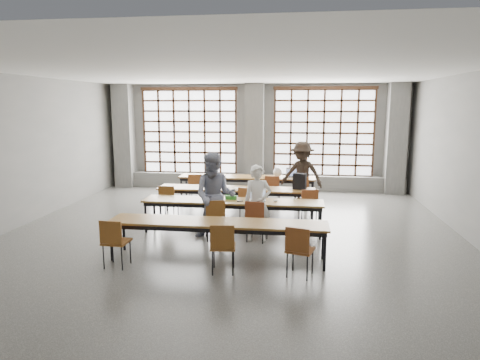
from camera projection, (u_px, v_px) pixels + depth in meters
The scene contains 39 objects.
floor at pixel (230, 236), 9.31m from camera, with size 11.00×11.00×0.00m, color #494947.
ceiling at pixel (229, 71), 8.70m from camera, with size 11.00×11.00×0.00m, color silver.
wall_back at pixel (255, 137), 14.37m from camera, with size 10.00×10.00×0.00m, color #60605E.
wall_front at pixel (129, 233), 3.64m from camera, with size 10.00×10.00×0.00m, color #60605E.
wall_left at pixel (12, 153), 9.66m from camera, with size 11.00×11.00×0.00m, color #60605E.
column_left at pixel (124, 136), 14.69m from camera, with size 0.60×0.55×3.50m, color #555653.
column_mid at pixel (255, 137), 14.10m from camera, with size 0.60×0.55×3.50m, color #555653.
column_right at pixel (396, 139), 13.51m from camera, with size 0.60×0.55×3.50m, color #555653.
window_left at pixel (190, 132), 14.57m from camera, with size 3.32×0.12×3.00m.
window_right at pixel (324, 133), 13.98m from camera, with size 3.32×0.12×3.00m.
sill_ledge at pixel (255, 182), 14.44m from camera, with size 9.80×0.35×0.50m, color #555653.
desk_row_a at pixel (247, 179), 12.62m from camera, with size 4.00×0.70×0.73m.
desk_row_b at pixel (236, 190), 10.89m from camera, with size 4.00×0.70×0.73m.
desk_row_c at pixel (233, 203), 9.50m from camera, with size 4.00×0.70×0.73m.
desk_row_d at pixel (217, 225), 7.78m from camera, with size 4.00×0.70×0.73m.
chair_back_left at pixel (196, 186), 12.21m from camera, with size 0.45×0.45×0.88m.
chair_back_mid at pixel (272, 188), 11.92m from camera, with size 0.44×0.45×0.88m.
chair_back_right at pixel (301, 188), 11.82m from camera, with size 0.44×0.44×0.88m.
chair_mid_left at pixel (168, 199), 10.51m from camera, with size 0.43×0.44×0.88m.
chair_mid_centre at pixel (248, 201), 10.25m from camera, with size 0.52×0.52×0.88m.
chair_mid_right at pixel (309, 203), 10.06m from camera, with size 0.49×0.50×0.88m.
chair_front_left at pixel (215, 215), 8.94m from camera, with size 0.52×0.52×0.88m.
chair_front_right at pixel (256, 217), 8.83m from camera, with size 0.49×0.49×0.88m.
chair_near_left at pixel (114, 238), 7.41m from camera, with size 0.44×0.44×0.88m.
chair_near_mid at pixel (223, 243), 7.16m from camera, with size 0.46×0.47×0.88m.
chair_near_right at pixel (299, 246), 7.00m from camera, with size 0.52×0.52×0.88m.
student_male at pixel (257, 203), 8.91m from camera, with size 0.58×0.38×1.60m, color white.
student_female at pixel (215, 196), 9.00m from camera, with size 0.89×0.70×1.84m, color #1A244F.
student_back at pixel (302, 174), 11.88m from camera, with size 1.17×0.68×1.82m, color black.
laptop_front at pixel (258, 197), 9.51m from camera, with size 0.38×0.32×0.26m.
laptop_back at pixel (293, 175), 12.53m from camera, with size 0.40×0.35×0.26m.
mouse at pixel (275, 201), 9.34m from camera, with size 0.10×0.06×0.04m, color silver.
green_box at pixel (231, 197), 9.56m from camera, with size 0.25×0.09×0.09m, color #2C8029.
phone at pixel (240, 201), 9.36m from camera, with size 0.13×0.06×0.01m, color black.
paper_sheet_b at pixel (224, 188), 10.87m from camera, with size 0.30×0.21×0.00m, color white.
paper_sheet_c at pixel (240, 188), 10.86m from camera, with size 0.30×0.21×0.00m, color white.
backpack at pixel (300, 181), 10.68m from camera, with size 0.32×0.20×0.40m, color black.
plastic_bag at pixel (278, 172), 12.51m from camera, with size 0.26×0.21×0.29m, color white.
red_pouch at pixel (116, 239), 7.49m from camera, with size 0.20×0.08×0.06m, color #9D2613.
Camera 1 is at (1.40, -8.85, 2.83)m, focal length 32.00 mm.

